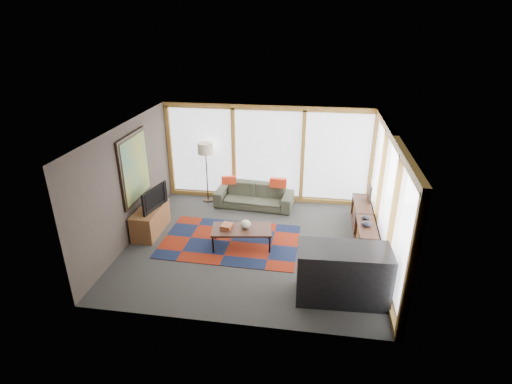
# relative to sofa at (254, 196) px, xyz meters

# --- Properties ---
(ground) EXTENTS (5.50, 5.50, 0.00)m
(ground) POSITION_rel_sofa_xyz_m (0.29, -1.95, -0.30)
(ground) COLOR #30302E
(ground) RESTS_ON ground
(room_envelope) EXTENTS (5.52, 5.02, 2.62)m
(room_envelope) POSITION_rel_sofa_xyz_m (0.78, -1.39, 1.24)
(room_envelope) COLOR #3C332D
(room_envelope) RESTS_ON ground
(rug) EXTENTS (3.05, 2.00, 0.01)m
(rug) POSITION_rel_sofa_xyz_m (-0.24, -1.89, -0.29)
(rug) COLOR maroon
(rug) RESTS_ON ground
(sofa) EXTENTS (2.08, 0.94, 0.59)m
(sofa) POSITION_rel_sofa_xyz_m (0.00, 0.00, 0.00)
(sofa) COLOR #373C2C
(sofa) RESTS_ON ground
(pillow_left) EXTENTS (0.39, 0.20, 0.21)m
(pillow_left) POSITION_rel_sofa_xyz_m (-0.68, 0.00, 0.40)
(pillow_left) COLOR red
(pillow_left) RESTS_ON sofa
(pillow_right) EXTENTS (0.44, 0.15, 0.24)m
(pillow_right) POSITION_rel_sofa_xyz_m (0.63, -0.02, 0.41)
(pillow_right) COLOR red
(pillow_right) RESTS_ON sofa
(floor_lamp) EXTENTS (0.41, 0.41, 1.63)m
(floor_lamp) POSITION_rel_sofa_xyz_m (-1.31, 0.16, 0.52)
(floor_lamp) COLOR #322618
(floor_lamp) RESTS_ON ground
(coffee_table) EXTENTS (1.36, 0.83, 0.43)m
(coffee_table) POSITION_rel_sofa_xyz_m (0.05, -2.03, -0.08)
(coffee_table) COLOR #361A11
(coffee_table) RESTS_ON ground
(book_stack) EXTENTS (0.26, 0.30, 0.09)m
(book_stack) POSITION_rel_sofa_xyz_m (-0.28, -2.05, 0.18)
(book_stack) COLOR #9B502D
(book_stack) RESTS_ON coffee_table
(vase) EXTENTS (0.26, 0.26, 0.19)m
(vase) POSITION_rel_sofa_xyz_m (0.12, -2.00, 0.23)
(vase) COLOR beige
(vase) RESTS_ON coffee_table
(bookshelf) EXTENTS (0.41, 2.28, 0.57)m
(bookshelf) POSITION_rel_sofa_xyz_m (2.72, -1.20, -0.01)
(bookshelf) COLOR #361A11
(bookshelf) RESTS_ON ground
(bowl_a) EXTENTS (0.22, 0.22, 0.11)m
(bowl_a) POSITION_rel_sofa_xyz_m (2.68, -1.77, 0.33)
(bowl_a) COLOR black
(bowl_a) RESTS_ON bookshelf
(bowl_b) EXTENTS (0.20, 0.20, 0.09)m
(bowl_b) POSITION_rel_sofa_xyz_m (2.70, -1.45, 0.32)
(bowl_b) COLOR black
(bowl_b) RESTS_ON bookshelf
(shelf_picture) EXTENTS (0.05, 0.31, 0.40)m
(shelf_picture) POSITION_rel_sofa_xyz_m (2.86, -0.48, 0.47)
(shelf_picture) COLOR black
(shelf_picture) RESTS_ON bookshelf
(tv_console) EXTENTS (0.50, 1.20, 0.60)m
(tv_console) POSITION_rel_sofa_xyz_m (-2.16, -1.73, 0.01)
(tv_console) COLOR brown
(tv_console) RESTS_ON ground
(television) EXTENTS (0.31, 0.91, 0.52)m
(television) POSITION_rel_sofa_xyz_m (-2.09, -1.70, 0.57)
(television) COLOR black
(television) RESTS_ON tv_console
(bar_counter) EXTENTS (1.63, 0.82, 1.01)m
(bar_counter) POSITION_rel_sofa_xyz_m (2.12, -3.49, 0.21)
(bar_counter) COLOR black
(bar_counter) RESTS_ON ground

